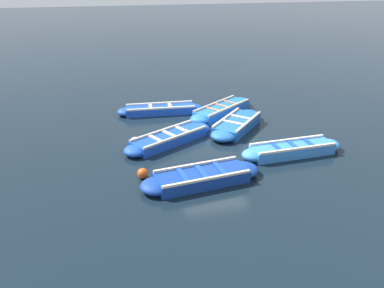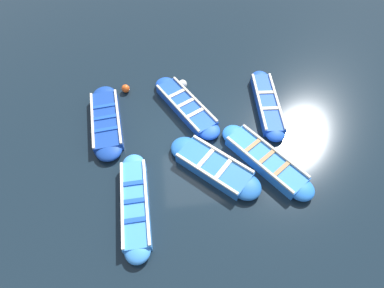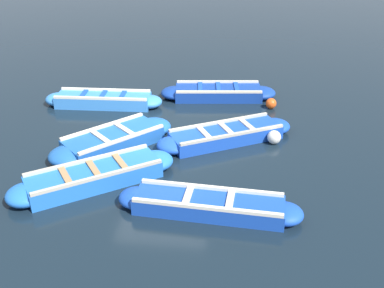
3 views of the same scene
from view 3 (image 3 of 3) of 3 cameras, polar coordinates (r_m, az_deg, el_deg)
ground_plane at (r=11.78m, az=-3.64°, el=0.54°), size 120.00×120.00×0.00m
boat_inner_gap at (r=11.50m, az=-9.94°, el=0.49°), size 3.12×3.04×0.44m
boat_centre at (r=8.98m, az=2.13°, el=-7.76°), size 0.96×3.74×0.39m
boat_near_quay at (r=14.39m, az=3.35°, el=6.53°), size 1.33×3.73×0.41m
boat_tucked at (r=10.04m, az=-12.27°, el=-4.05°), size 2.81×3.52×0.44m
boat_outer_left at (r=11.65m, az=4.34°, el=1.15°), size 2.51×3.67×0.41m
boat_end_of_row at (r=14.02m, az=-11.17°, el=5.48°), size 0.91×3.63×0.42m
buoy_orange_near at (r=11.69m, az=10.38°, el=0.85°), size 0.35×0.35×0.35m
buoy_yellow_far at (r=13.79m, az=10.01°, el=5.09°), size 0.32×0.32×0.32m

